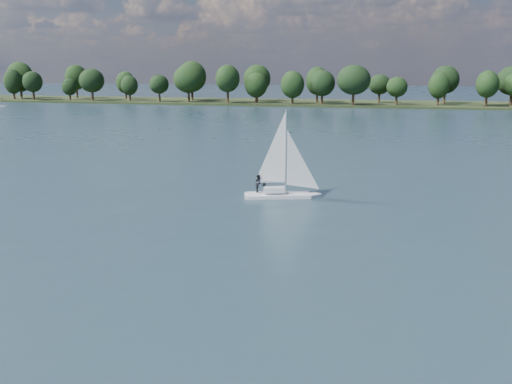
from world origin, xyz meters
The scene contains 5 objects.
ground centered at (0.00, 100.00, 0.00)m, with size 700.00×700.00×0.00m, color #233342.
far_shore centered at (0.00, 212.00, 0.00)m, with size 660.00×40.00×1.50m, color black.
sailboat centered at (-11.34, 48.13, 2.78)m, with size 7.86×4.28×9.96m.
dinghy_pink centered at (-139.08, 168.72, 1.18)m, with size 3.36×2.35×5.00m.
treeline centered at (-6.75, 207.95, 8.17)m, with size 563.21×74.25×18.22m.
Camera 1 is at (0.79, -10.71, 13.71)m, focal length 40.00 mm.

